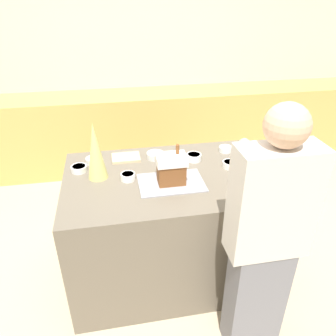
% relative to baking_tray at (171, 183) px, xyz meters
% --- Properties ---
extents(ground_plane, '(12.00, 12.00, 0.00)m').
position_rel_baking_tray_xyz_m(ground_plane, '(0.00, 0.11, -0.91)').
color(ground_plane, '#C6B28E').
extents(wall_back, '(8.00, 0.05, 2.60)m').
position_rel_baking_tray_xyz_m(wall_back, '(0.00, 2.37, 0.39)').
color(wall_back, beige).
rests_on(wall_back, ground_plane).
extents(back_cabinet_block, '(6.00, 0.60, 0.95)m').
position_rel_baking_tray_xyz_m(back_cabinet_block, '(0.00, 2.04, -0.43)').
color(back_cabinet_block, tan).
rests_on(back_cabinet_block, ground_plane).
extents(kitchen_island, '(1.49, 0.98, 0.91)m').
position_rel_baking_tray_xyz_m(kitchen_island, '(0.00, 0.11, -0.46)').
color(kitchen_island, '#6B6051').
rests_on(kitchen_island, ground_plane).
extents(baking_tray, '(0.45, 0.31, 0.01)m').
position_rel_baking_tray_xyz_m(baking_tray, '(0.00, 0.00, 0.00)').
color(baking_tray, '#9E9EA8').
rests_on(baking_tray, kitchen_island).
extents(gingerbread_house, '(0.20, 0.15, 0.27)m').
position_rel_baking_tray_xyz_m(gingerbread_house, '(0.00, 0.00, 0.11)').
color(gingerbread_house, brown).
rests_on(gingerbread_house, baking_tray).
extents(decorative_tree, '(0.14, 0.14, 0.41)m').
position_rel_baking_tray_xyz_m(decorative_tree, '(-0.49, 0.17, 0.20)').
color(decorative_tree, '#DBD675').
rests_on(decorative_tree, kitchen_island).
extents(candy_bowl_front_corner, '(0.10, 0.10, 0.05)m').
position_rel_baking_tray_xyz_m(candy_bowl_front_corner, '(-0.28, 0.10, 0.02)').
color(candy_bowl_front_corner, white).
rests_on(candy_bowl_front_corner, kitchen_island).
extents(candy_bowl_beside_tree, '(0.13, 0.13, 0.05)m').
position_rel_baking_tray_xyz_m(candy_bowl_beside_tree, '(-0.05, 0.39, 0.02)').
color(candy_bowl_beside_tree, silver).
rests_on(candy_bowl_beside_tree, kitchen_island).
extents(candy_bowl_far_right, '(0.11, 0.11, 0.04)m').
position_rel_baking_tray_xyz_m(candy_bowl_far_right, '(0.54, 0.41, 0.02)').
color(candy_bowl_far_right, white).
rests_on(candy_bowl_far_right, kitchen_island).
extents(candy_bowl_far_left, '(0.12, 0.12, 0.05)m').
position_rel_baking_tray_xyz_m(candy_bowl_far_left, '(0.24, 0.30, 0.03)').
color(candy_bowl_far_left, white).
rests_on(candy_bowl_far_left, kitchen_island).
extents(candy_bowl_behind_tray, '(0.11, 0.11, 0.04)m').
position_rel_baking_tray_xyz_m(candy_bowl_behind_tray, '(-0.53, 0.40, 0.02)').
color(candy_bowl_behind_tray, silver).
rests_on(candy_bowl_behind_tray, kitchen_island).
extents(candy_bowl_center_rear, '(0.12, 0.12, 0.04)m').
position_rel_baking_tray_xyz_m(candy_bowl_center_rear, '(-0.63, 0.29, 0.02)').
color(candy_bowl_center_rear, white).
rests_on(candy_bowl_center_rear, kitchen_island).
extents(candy_bowl_near_tray_left, '(0.11, 0.11, 0.05)m').
position_rel_baking_tray_xyz_m(candy_bowl_near_tray_left, '(0.48, 0.14, 0.02)').
color(candy_bowl_near_tray_left, white).
rests_on(candy_bowl_near_tray_left, kitchen_island).
extents(cookbook, '(0.22, 0.16, 0.02)m').
position_rel_baking_tray_xyz_m(cookbook, '(-0.28, 0.42, 0.01)').
color(cookbook, '#CCB78C').
rests_on(cookbook, kitchen_island).
extents(person, '(0.43, 0.54, 1.65)m').
position_rel_baking_tray_xyz_m(person, '(0.42, -0.61, -0.06)').
color(person, slate).
rests_on(person, ground_plane).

